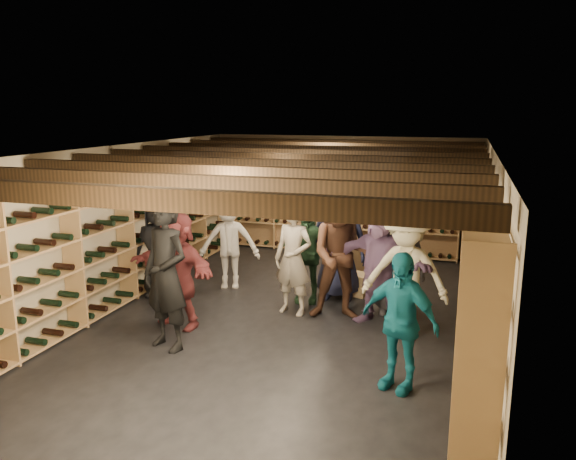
% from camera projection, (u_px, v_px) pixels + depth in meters
% --- Properties ---
extents(ground, '(8.00, 8.00, 0.00)m').
position_uv_depth(ground, '(283.00, 315.00, 8.17)').
color(ground, black).
rests_on(ground, ground).
extents(walls, '(5.52, 8.02, 2.40)m').
position_uv_depth(walls, '(283.00, 235.00, 7.91)').
color(walls, '#BAAE90').
rests_on(walls, ground).
extents(ceiling, '(5.50, 8.00, 0.01)m').
position_uv_depth(ceiling, '(283.00, 150.00, 7.66)').
color(ceiling, '#BFB6A3').
rests_on(ceiling, walls).
extents(ceiling_joists, '(5.40, 7.12, 0.18)m').
position_uv_depth(ceiling_joists, '(283.00, 160.00, 7.69)').
color(ceiling_joists, black).
rests_on(ceiling_joists, ground).
extents(wine_rack_left, '(0.32, 7.50, 2.15)m').
position_uv_depth(wine_rack_left, '(126.00, 232.00, 8.70)').
color(wine_rack_left, tan).
rests_on(wine_rack_left, ground).
extents(wine_rack_right, '(0.32, 7.50, 2.15)m').
position_uv_depth(wine_rack_right, '(474.00, 258.00, 7.18)').
color(wine_rack_right, tan).
rests_on(wine_rack_right, ground).
extents(wine_rack_back, '(4.70, 0.30, 2.15)m').
position_uv_depth(wine_rack_back, '(341.00, 202.00, 11.51)').
color(wine_rack_back, tan).
rests_on(wine_rack_back, ground).
extents(crate_stack_left, '(0.56, 0.42, 0.68)m').
position_uv_depth(crate_stack_left, '(358.00, 260.00, 9.84)').
color(crate_stack_left, '#A38656').
rests_on(crate_stack_left, ground).
extents(crate_stack_right, '(0.57, 0.46, 0.34)m').
position_uv_depth(crate_stack_right, '(353.00, 283.00, 9.11)').
color(crate_stack_right, '#A38656').
rests_on(crate_stack_right, ground).
extents(crate_loose, '(0.59, 0.49, 0.17)m').
position_uv_depth(crate_loose, '(371.00, 286.00, 9.27)').
color(crate_loose, '#A38656').
rests_on(crate_loose, ground).
extents(person_0, '(0.85, 0.64, 1.58)m').
position_uv_depth(person_0, '(159.00, 247.00, 8.91)').
color(person_0, black).
rests_on(person_0, ground).
extents(person_1, '(0.81, 0.66, 1.90)m').
position_uv_depth(person_1, '(166.00, 275.00, 6.89)').
color(person_1, black).
rests_on(person_1, ground).
extents(person_3, '(1.17, 0.74, 1.73)m').
position_uv_depth(person_3, '(406.00, 274.00, 7.21)').
color(person_3, beige).
rests_on(person_3, ground).
extents(person_4, '(0.96, 0.69, 1.52)m').
position_uv_depth(person_4, '(399.00, 321.00, 5.91)').
color(person_4, '#116A7F').
rests_on(person_4, ground).
extents(person_5, '(1.58, 0.92, 1.62)m').
position_uv_depth(person_5, '(177.00, 269.00, 7.64)').
color(person_5, maroon).
rests_on(person_5, ground).
extents(person_6, '(0.93, 0.62, 1.87)m').
position_uv_depth(person_6, '(338.00, 240.00, 8.78)').
color(person_6, '#202548').
rests_on(person_6, ground).
extents(person_7, '(0.67, 0.52, 1.64)m').
position_uv_depth(person_7, '(293.00, 259.00, 8.11)').
color(person_7, gray).
rests_on(person_7, ground).
extents(person_8, '(1.03, 0.88, 1.87)m').
position_uv_depth(person_8, '(342.00, 255.00, 7.89)').
color(person_8, '#4B2D1F').
rests_on(person_8, ground).
extents(person_9, '(1.15, 0.87, 1.59)m').
position_uv_depth(person_9, '(229.00, 242.00, 9.28)').
color(person_9, '#B2ACA1').
rests_on(person_9, ground).
extents(person_10, '(0.91, 0.43, 1.51)m').
position_uv_depth(person_10, '(306.00, 254.00, 8.62)').
color(person_10, '#2B5333').
rests_on(person_10, ground).
extents(person_11, '(1.75, 1.06, 1.80)m').
position_uv_depth(person_11, '(380.00, 262.00, 7.68)').
color(person_11, slate).
rests_on(person_11, ground).
extents(person_12, '(0.86, 0.59, 1.70)m').
position_uv_depth(person_12, '(397.00, 257.00, 8.13)').
color(person_12, '#35353A').
rests_on(person_12, ground).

